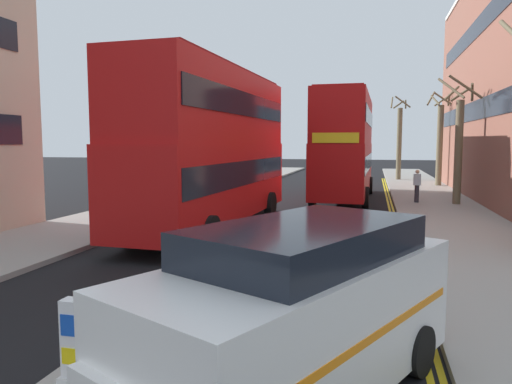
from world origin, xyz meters
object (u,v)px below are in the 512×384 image
(taxi_minivan, at_px, (294,313))
(pedestrian_far, at_px, (417,185))
(keep_left_bollard, at_px, (75,348))
(double_decker_bus_away, at_px, (212,144))
(double_decker_bus_oncoming, at_px, (345,144))

(taxi_minivan, xyz_separation_m, pedestrian_far, (3.00, 19.49, -0.08))
(keep_left_bollard, distance_m, double_decker_bus_away, 11.69)
(double_decker_bus_away, xyz_separation_m, taxi_minivan, (4.67, -10.71, -1.96))
(double_decker_bus_oncoming, xyz_separation_m, taxi_minivan, (0.62, -20.94, -1.96))
(keep_left_bollard, height_order, double_decker_bus_oncoming, double_decker_bus_oncoming)
(pedestrian_far, bearing_deg, double_decker_bus_away, -131.13)
(keep_left_bollard, relative_size, pedestrian_far, 0.69)
(keep_left_bollard, bearing_deg, taxi_minivan, 11.77)
(keep_left_bollard, xyz_separation_m, taxi_minivan, (2.59, 0.54, 0.46))
(double_decker_bus_away, height_order, pedestrian_far, double_decker_bus_away)
(taxi_minivan, relative_size, pedestrian_far, 3.17)
(keep_left_bollard, distance_m, pedestrian_far, 20.80)
(keep_left_bollard, bearing_deg, pedestrian_far, 74.42)
(keep_left_bollard, bearing_deg, double_decker_bus_away, 100.49)
(taxi_minivan, height_order, pedestrian_far, taxi_minivan)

